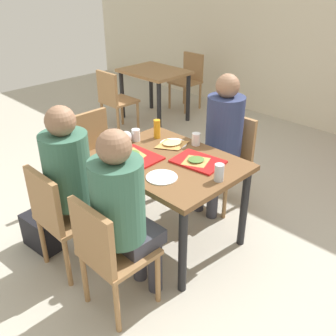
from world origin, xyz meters
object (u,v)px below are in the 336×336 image
object	(u,v)px
chair_far_side	(229,154)
foil_bundle	(126,137)
main_table	(168,171)
pizza_slice_a	(133,155)
tray_red_near	(137,157)
paper_plate_center	(173,144)
plastic_cup_b	(135,171)
background_chair_far	(189,77)
tray_red_far	(198,161)
chair_left_end	(98,150)
plastic_cup_c	(136,135)
paper_plate_near_edge	(162,177)
handbag	(41,233)
background_table	(154,79)
pizza_slice_c	(172,143)
pizza_slice_b	(196,160)
background_chair_near	(114,98)
person_in_red	(73,176)
soda_can	(219,173)
plastic_cup_a	(196,139)
person_far_side	(222,134)
condiment_bottle	(157,129)
chair_near_right	(108,250)
person_in_brown_jacket	(123,208)

from	to	relation	value
chair_far_side	foil_bundle	distance (m)	0.98
main_table	pizza_slice_a	xyz separation A→B (m)	(-0.21, -0.17, 0.12)
tray_red_near	paper_plate_center	distance (m)	0.37
plastic_cup_b	foil_bundle	size ratio (longest dim) A/B	1.00
background_chair_far	tray_red_far	bearing A→B (deg)	-46.97
chair_left_end	plastic_cup_c	bearing A→B (deg)	7.14
pizza_slice_a	paper_plate_center	bearing A→B (deg)	83.33
paper_plate_near_edge	handbag	xyz separation A→B (m)	(-0.79, -0.59, -0.59)
background_table	pizza_slice_c	bearing A→B (deg)	-40.11
tray_red_far	pizza_slice_b	size ratio (longest dim) A/B	1.58
plastic_cup_b	background_chair_near	bearing A→B (deg)	145.59
person_in_red	plastic_cup_b	bearing A→B (deg)	45.47
soda_can	background_chair_near	bearing A→B (deg)	157.09
main_table	background_chair_far	xyz separation A→B (m)	(-2.09, 2.57, -0.14)
plastic_cup_c	pizza_slice_c	bearing A→B (deg)	27.17
pizza_slice_a	handbag	distance (m)	0.98
person_in_red	plastic_cup_b	distance (m)	0.43
pizza_slice_b	pizza_slice_a	bearing A→B (deg)	-145.85
chair_left_end	person_in_red	size ratio (longest dim) A/B	0.67
plastic_cup_a	plastic_cup_b	world-z (taller)	same
chair_left_end	person_far_side	distance (m)	1.17
person_far_side	background_chair_near	world-z (taller)	person_far_side
chair_left_end	soda_can	world-z (taller)	soda_can
paper_plate_near_edge	handbag	bearing A→B (deg)	-143.38
paper_plate_center	plastic_cup_a	xyz separation A→B (m)	(0.14, 0.12, 0.05)
person_in_red	person_far_side	size ratio (longest dim) A/B	1.00
condiment_bottle	background_chair_far	xyz separation A→B (m)	(-1.74, 2.34, -0.31)
paper_plate_near_edge	plastic_cup_c	size ratio (longest dim) A/B	2.20
chair_near_right	chair_far_side	bearing A→B (deg)	99.75
chair_near_right	chair_far_side	distance (m)	1.62
plastic_cup_c	soda_can	xyz separation A→B (m)	(0.90, -0.04, 0.01)
person_far_side	background_table	size ratio (longest dim) A/B	1.39
tray_red_near	handbag	distance (m)	0.99
pizza_slice_a	pizza_slice_c	world-z (taller)	pizza_slice_a
pizza_slice_a	plastic_cup_a	bearing A→B (deg)	70.50
background_chair_far	plastic_cup_b	bearing A→B (deg)	-54.03
pizza_slice_c	plastic_cup_a	xyz separation A→B (m)	(0.13, 0.14, 0.03)
main_table	paper_plate_center	bearing A→B (deg)	125.90
pizza_slice_b	background_chair_near	bearing A→B (deg)	156.39
paper_plate_center	handbag	world-z (taller)	paper_plate_center
pizza_slice_b	chair_near_right	bearing A→B (deg)	-84.58
pizza_slice_a	background_chair_far	world-z (taller)	background_chair_far
person_in_red	paper_plate_near_edge	xyz separation A→B (m)	(0.44, 0.43, -0.01)
main_table	background_table	size ratio (longest dim) A/B	1.22
main_table	person_in_red	world-z (taller)	person_in_red
chair_near_right	tray_red_far	bearing A→B (deg)	95.10
main_table	soda_can	bearing A→B (deg)	2.54
paper_plate_near_edge	tray_red_far	bearing A→B (deg)	85.54
paper_plate_center	paper_plate_near_edge	distance (m)	0.56
person_in_brown_jacket	condiment_bottle	world-z (taller)	person_in_brown_jacket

